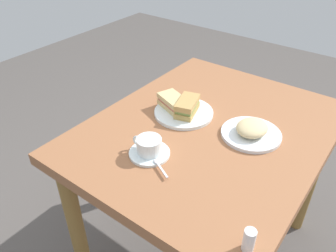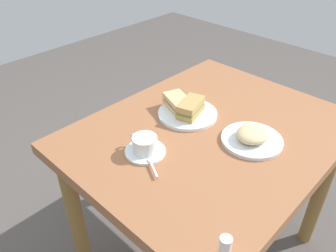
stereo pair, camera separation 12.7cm
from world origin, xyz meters
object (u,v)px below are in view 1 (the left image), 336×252
at_px(side_plate, 251,134).
at_px(sandwich_back, 174,103).
at_px(sandwich_front, 187,106).
at_px(dining_table, 207,149).
at_px(coffee_saucer, 149,153).
at_px(coffee_cup, 149,145).
at_px(salt_shaker, 249,240).
at_px(spoon, 159,165).
at_px(sandwich_plate, 184,113).

bearing_deg(side_plate, sandwich_back, -84.40).
bearing_deg(sandwich_front, dining_table, 83.05).
xyz_separation_m(coffee_saucer, coffee_cup, (0.00, -0.00, 0.03)).
distance_m(sandwich_back, side_plate, 0.34).
relative_size(coffee_saucer, side_plate, 0.64).
xyz_separation_m(coffee_cup, salt_shaker, (0.14, 0.44, -0.01)).
distance_m(dining_table, coffee_cup, 0.32).
relative_size(sandwich_back, salt_shaker, 2.38).
bearing_deg(sandwich_back, sandwich_front, 93.15).
distance_m(coffee_cup, spoon, 0.08).
height_order(coffee_saucer, coffee_cup, coffee_cup).
distance_m(sandwich_plate, sandwich_back, 0.06).
bearing_deg(coffee_cup, sandwich_back, -161.02).
height_order(coffee_cup, side_plate, coffee_cup).
bearing_deg(sandwich_plate, dining_table, 83.50).
relative_size(sandwich_plate, sandwich_front, 1.65).
bearing_deg(side_plate, spoon, -25.22).
bearing_deg(side_plate, sandwich_front, -83.83).
bearing_deg(sandwich_back, spoon, 27.91).
bearing_deg(side_plate, sandwich_plate, -84.38).
bearing_deg(spoon, side_plate, 154.78).
xyz_separation_m(dining_table, side_plate, (-0.04, 0.15, 0.12)).
relative_size(spoon, side_plate, 0.41).
bearing_deg(spoon, salt_shaker, 73.94).
bearing_deg(salt_shaker, spoon, -106.06).
bearing_deg(sandwich_back, coffee_cup, 18.98).
xyz_separation_m(sandwich_plate, spoon, (0.32, 0.12, 0.01)).
height_order(dining_table, salt_shaker, salt_shaker).
bearing_deg(salt_shaker, sandwich_back, -128.15).
bearing_deg(dining_table, spoon, -1.87).
bearing_deg(coffee_cup, dining_table, 163.24).
bearing_deg(salt_shaker, coffee_cup, -107.91).
bearing_deg(sandwich_plate, side_plate, 95.62).
height_order(dining_table, sandwich_front, sandwich_front).
distance_m(sandwich_plate, coffee_saucer, 0.29).
height_order(dining_table, coffee_saucer, coffee_saucer).
bearing_deg(coffee_cup, side_plate, 143.02).
bearing_deg(coffee_cup, salt_shaker, 72.09).
relative_size(coffee_cup, spoon, 1.22).
height_order(sandwich_plate, sandwich_back, sandwich_back).
distance_m(dining_table, sandwich_back, 0.23).
height_order(sandwich_front, side_plate, sandwich_front).
bearing_deg(spoon, sandwich_front, -161.76).
xyz_separation_m(dining_table, sandwich_back, (-0.01, -0.18, 0.15)).
bearing_deg(dining_table, salt_shaker, 41.20).
bearing_deg(coffee_cup, sandwich_front, -173.13).
relative_size(sandwich_back, side_plate, 0.74).
bearing_deg(sandwich_front, spoon, 18.24).
xyz_separation_m(coffee_cup, side_plate, (-0.31, 0.24, -0.03)).
distance_m(side_plate, salt_shaker, 0.50).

